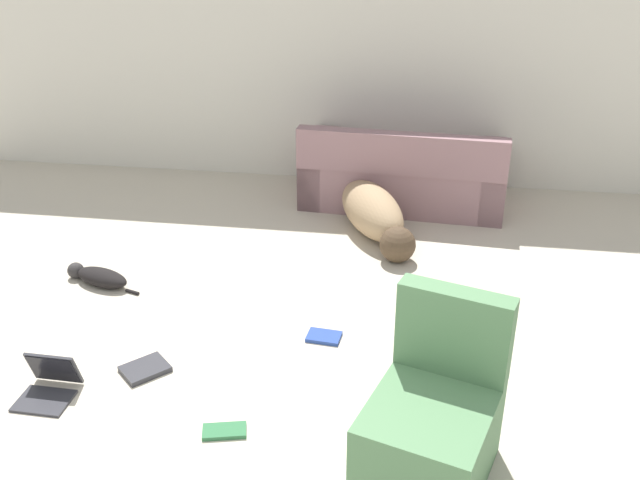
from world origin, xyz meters
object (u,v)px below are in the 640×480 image
object	(u,v)px
laptop_open	(50,382)
book_blue	(324,337)
dog	(375,214)
side_chair	(432,424)
laptop_closed	(145,369)
book_green	(224,431)
cat	(98,276)
couch	(403,177)

from	to	relation	value
laptop_open	book_blue	bearing A→B (deg)	29.10
dog	side_chair	size ratio (longest dim) A/B	1.50
book_blue	laptop_closed	bearing A→B (deg)	-153.50
laptop_open	book_blue	distance (m)	1.60
laptop_closed	laptop_open	bearing A→B (deg)	-149.39
book_blue	dog	bearing A→B (deg)	82.91
side_chair	book_green	bearing A→B (deg)	-168.89
laptop_open	dog	bearing A→B (deg)	56.05
laptop_open	side_chair	size ratio (longest dim) A/B	0.35
book_green	side_chair	xyz separation A→B (m)	(1.04, -0.11, 0.27)
laptop_open	book_green	distance (m)	1.05
dog	laptop_closed	world-z (taller)	dog
laptop_closed	side_chair	world-z (taller)	side_chair
cat	book_blue	size ratio (longest dim) A/B	2.78
couch	laptop_closed	world-z (taller)	couch
couch	laptop_closed	xyz separation A→B (m)	(-1.36, -2.69, -0.24)
couch	book_blue	world-z (taller)	couch
book_blue	book_green	size ratio (longest dim) A/B	0.90
dog	cat	distance (m)	2.16
couch	book_blue	size ratio (longest dim) A/B	8.13
dog	laptop_open	world-z (taller)	dog
laptop_open	cat	bearing A→B (deg)	103.27
book_blue	side_chair	world-z (taller)	side_chair
couch	laptop_closed	size ratio (longest dim) A/B	5.57
couch	cat	world-z (taller)	couch
book_green	side_chair	size ratio (longest dim) A/B	0.28
cat	side_chair	world-z (taller)	side_chair
cat	side_chair	distance (m)	2.77
laptop_open	book_green	xyz separation A→B (m)	(1.03, -0.18, -0.06)
couch	book_green	world-z (taller)	couch
laptop_closed	side_chair	distance (m)	1.74
laptop_closed	book_green	world-z (taller)	laptop_closed
laptop_closed	book_blue	distance (m)	1.09
laptop_open	laptop_closed	distance (m)	0.52
dog	cat	world-z (taller)	dog
laptop_open	laptop_closed	bearing A→B (deg)	31.89
book_blue	side_chair	size ratio (longest dim) A/B	0.25
laptop_open	side_chair	bearing A→B (deg)	-6.72
cat	book_green	bearing A→B (deg)	151.24
laptop_open	book_green	bearing A→B (deg)	-8.45
cat	laptop_closed	distance (m)	1.16
side_chair	dog	bearing A→B (deg)	117.65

